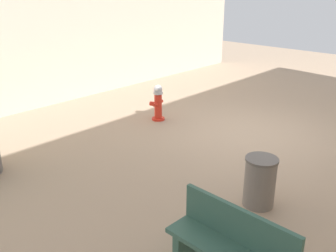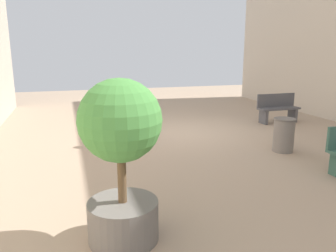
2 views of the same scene
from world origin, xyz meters
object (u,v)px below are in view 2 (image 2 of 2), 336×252
object	(u,v)px
fire_hydrant	(110,128)
bench_near	(278,108)
planter_tree	(121,151)
trash_bin	(284,135)

from	to	relation	value
fire_hydrant	bench_near	bearing A→B (deg)	-168.24
planter_tree	trash_bin	size ratio (longest dim) A/B	2.56
fire_hydrant	planter_tree	size ratio (longest dim) A/B	0.44
planter_tree	bench_near	bearing A→B (deg)	-137.83
bench_near	planter_tree	distance (m)	8.29
fire_hydrant	planter_tree	world-z (taller)	planter_tree
fire_hydrant	planter_tree	xyz separation A→B (m)	(0.39, 4.35, 0.73)
bench_near	planter_tree	world-z (taller)	planter_tree
fire_hydrant	bench_near	size ratio (longest dim) A/B	0.64
planter_tree	trash_bin	xyz separation A→B (m)	(-4.29, -2.66, -0.78)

